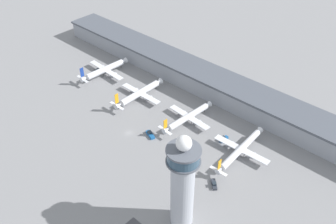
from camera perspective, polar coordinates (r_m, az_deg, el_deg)
The scene contains 11 objects.
ground_plane at distance 230.99m, azimuth -6.03°, elevation -3.20°, with size 1000.00×1000.00×0.00m, color gray.
terminal_building at distance 268.20m, azimuth 4.92°, elevation 5.19°, with size 268.95×25.00×14.54m.
control_tower at distance 165.95m, azimuth 2.23°, elevation -10.67°, with size 14.96×14.96×52.20m.
airplane_gate_alpha at distance 286.31m, azimuth -9.58°, elevation 6.38°, with size 36.68×41.74×14.11m.
airplane_gate_bravo at distance 257.42m, azimuth -4.34°, elevation 2.88°, with size 33.89×42.96×13.69m.
airplane_gate_charlie at distance 235.71m, azimuth 3.09°, elevation -0.75°, with size 32.15×41.79×12.51m.
airplane_gate_delta at distance 215.91m, azimuth 10.99°, elevation -5.63°, with size 34.61×46.23×12.48m.
service_truck_catering at distance 227.44m, azimuth -2.73°, elevation -3.42°, with size 8.28×5.09×2.87m.
service_truck_fuel at distance 226.32m, azimuth 8.50°, elevation -4.08°, with size 2.68×6.24×3.19m.
service_truck_baggage at distance 292.68m, azimuth -10.71°, elevation 6.16°, with size 5.49×6.30×3.06m.
service_truck_water at distance 200.07m, azimuth 7.02°, elevation -10.89°, with size 6.68×6.55×2.71m.
Camera 1 is at (135.68, -112.95, 148.96)m, focal length 40.00 mm.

